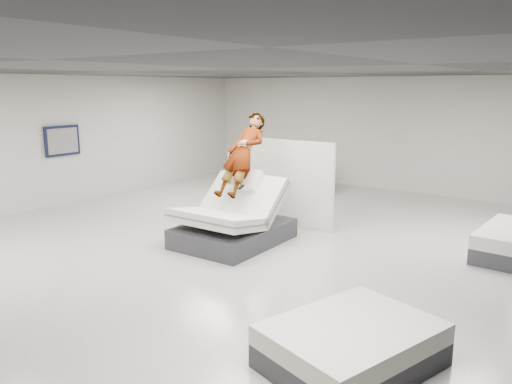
# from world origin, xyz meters

# --- Properties ---
(room) EXTENTS (14.00, 14.04, 3.20)m
(room) POSITION_xyz_m (0.00, 0.00, 1.60)
(room) COLOR beige
(room) RESTS_ON ground
(hero_bed) EXTENTS (1.63, 2.13, 1.35)m
(hero_bed) POSITION_xyz_m (-0.47, 0.39, 0.41)
(hero_bed) COLOR #37363B
(hero_bed) RESTS_ON floor
(person) EXTENTS (0.70, 1.72, 1.46)m
(person) POSITION_xyz_m (-0.48, 0.72, 1.35)
(person) COLOR slate
(person) RESTS_ON hero_bed
(remote) EXTENTS (0.05, 0.14, 0.08)m
(remote) POSITION_xyz_m (-0.25, 0.38, 1.11)
(remote) COLOR black
(remote) RESTS_ON person
(divider_panel) EXTENTS (2.01, 0.12, 1.83)m
(divider_panel) POSITION_xyz_m (-0.24, 2.07, 0.91)
(divider_panel) COLOR silver
(divider_panel) RESTS_ON floor
(flat_bed_right_near) EXTENTS (1.75, 2.04, 0.48)m
(flat_bed_right_near) POSITION_xyz_m (3.20, -2.23, 0.24)
(flat_bed_right_near) COLOR #37363B
(flat_bed_right_near) RESTS_ON floor
(flat_bed_left_far) EXTENTS (1.98, 1.61, 0.49)m
(flat_bed_left_far) POSITION_xyz_m (-2.13, 5.54, 0.25)
(flat_bed_left_far) COLOR #37363B
(flat_bed_left_far) RESTS_ON floor
(wall_poster) EXTENTS (0.06, 0.95, 0.75)m
(wall_poster) POSITION_xyz_m (-5.93, 0.50, 1.60)
(wall_poster) COLOR black
(wall_poster) RESTS_ON wall_left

